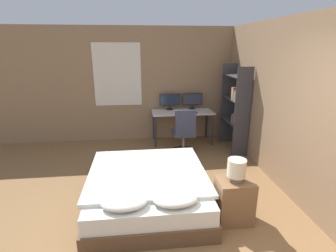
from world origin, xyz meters
TOP-DOWN VIEW (x-y plane):
  - wall_back at (-0.02, 4.09)m, footprint 12.00×0.08m
  - wall_side_right at (1.77, 1.50)m, footprint 0.06×12.00m
  - bed at (-0.45, 1.16)m, footprint 1.70×1.91m
  - nightstand at (0.66, 0.65)m, footprint 0.46×0.38m
  - bedside_lamp at (0.66, 0.65)m, footprint 0.24×0.24m
  - desk at (0.49, 3.70)m, footprint 1.44×0.64m
  - monitor_left at (0.21, 3.92)m, footprint 0.49×0.16m
  - monitor_right at (0.76, 3.92)m, footprint 0.49×0.16m
  - keyboard at (0.49, 3.49)m, footprint 0.39×0.13m
  - computer_mouse at (0.77, 3.49)m, footprint 0.07×0.05m
  - office_chair at (0.41, 3.01)m, footprint 0.52×0.52m
  - bookshelf at (1.55, 3.06)m, footprint 0.33×0.92m

SIDE VIEW (x-z plane):
  - bed at x=-0.45m, z-range -0.04..0.54m
  - nightstand at x=0.66m, z-range 0.00..0.60m
  - office_chair at x=0.41m, z-range -0.09..0.91m
  - desk at x=0.49m, z-range 0.29..1.06m
  - bedside_lamp at x=0.66m, z-range 0.62..0.92m
  - keyboard at x=0.49m, z-range 0.77..0.79m
  - computer_mouse at x=0.77m, z-range 0.77..0.81m
  - monitor_left at x=0.21m, z-range 0.80..1.19m
  - monitor_right at x=0.76m, z-range 0.80..1.19m
  - bookshelf at x=1.55m, z-range 0.11..1.99m
  - wall_side_right at x=1.77m, z-range 0.00..2.70m
  - wall_back at x=-0.02m, z-range 0.00..2.70m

